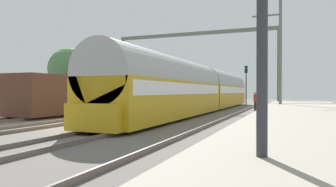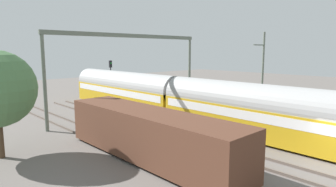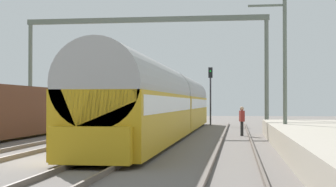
% 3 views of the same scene
% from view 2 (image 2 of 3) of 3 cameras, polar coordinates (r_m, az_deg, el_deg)
% --- Properties ---
extents(ground, '(120.00, 120.00, 0.00)m').
position_cam_2_polar(ground, '(18.55, 29.45, -12.63)').
color(ground, '#67605B').
extents(track_west, '(1.51, 60.00, 0.16)m').
position_cam_2_polar(track_west, '(16.66, 27.26, -14.55)').
color(track_west, '#62564D').
rests_on(track_west, ground).
extents(passenger_train, '(2.93, 32.85, 3.82)m').
position_cam_2_polar(passenger_train, '(27.00, 1.60, -0.88)').
color(passenger_train, gold).
rests_on(passenger_train, ground).
extents(freight_car, '(2.80, 13.00, 2.70)m').
position_cam_2_polar(freight_car, '(17.19, -3.68, -7.98)').
color(freight_car, '#563323').
rests_on(freight_car, ground).
extents(person_crossing, '(0.33, 0.45, 1.73)m').
position_cam_2_polar(person_crossing, '(30.32, 7.92, -1.74)').
color(person_crossing, '#252525').
rests_on(person_crossing, ground).
extents(railway_signal_far, '(0.36, 0.30, 5.02)m').
position_cam_2_polar(railway_signal_far, '(38.94, -11.06, 3.66)').
color(railway_signal_far, '#2D2D33').
rests_on(railway_signal_far, ground).
extents(catenary_gantry, '(16.91, 0.28, 7.86)m').
position_cam_2_polar(catenary_gantry, '(28.35, -7.20, 7.53)').
color(catenary_gantry, slate).
rests_on(catenary_gantry, ground).
extents(catenary_pole_east_mid, '(1.90, 0.20, 8.00)m').
position_cam_2_polar(catenary_pole_east_mid, '(29.02, 17.84, 3.70)').
color(catenary_pole_east_mid, slate).
rests_on(catenary_pole_east_mid, ground).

